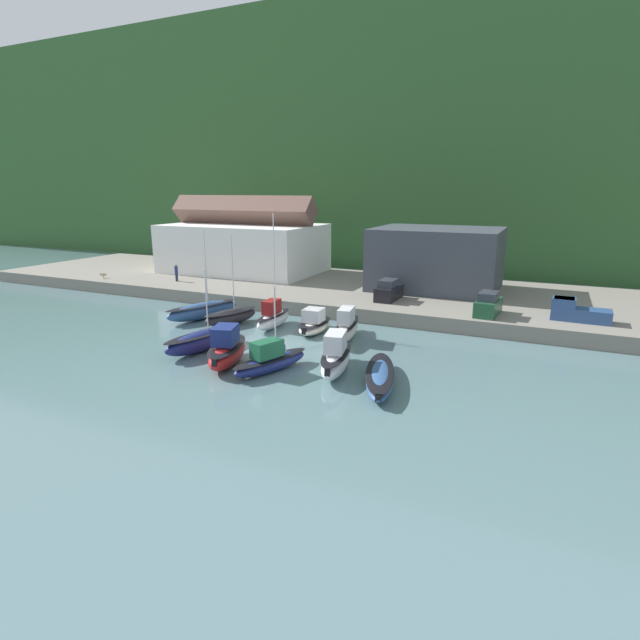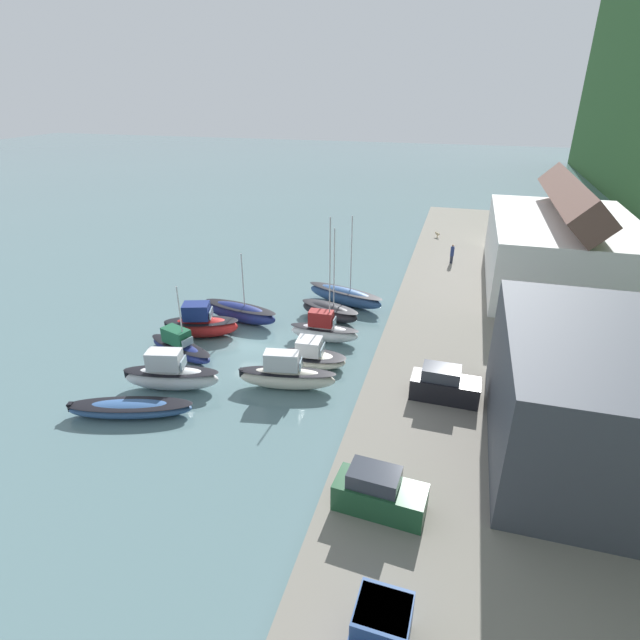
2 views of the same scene
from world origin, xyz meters
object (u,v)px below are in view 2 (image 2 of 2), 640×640
(moored_boat_8, at_px, (171,375))
(person_on_quay, at_px, (452,254))
(moored_boat_3, at_px, (312,356))
(moored_boat_7, at_px, (180,347))
(parked_car_0, at_px, (379,493))
(parked_car_1, at_px, (444,385))
(moored_boat_5, at_px, (240,312))
(moored_boat_9, at_px, (130,408))
(moored_boat_2, at_px, (324,330))
(moored_boat_0, at_px, (345,296))
(dog_on_quay, at_px, (437,234))
(moored_boat_6, at_px, (201,324))
(moored_boat_4, at_px, (286,375))
(moored_boat_1, at_px, (330,311))

(moored_boat_8, xyz_separation_m, person_on_quay, (-28.90, 17.57, 1.39))
(moored_boat_3, bearing_deg, moored_boat_7, -85.16)
(person_on_quay, bearing_deg, parked_car_0, -2.58)
(parked_car_1, bearing_deg, moored_boat_8, -82.43)
(moored_boat_5, distance_m, moored_boat_9, 14.98)
(moored_boat_2, xyz_separation_m, person_on_quay, (-19.07, 9.29, 1.49))
(moored_boat_0, relative_size, moored_boat_9, 1.06)
(moored_boat_0, bearing_deg, moored_boat_7, -17.80)
(person_on_quay, bearing_deg, dog_on_quay, -167.64)
(moored_boat_5, xyz_separation_m, moored_boat_9, (14.95, -0.95, -0.34))
(moored_boat_2, height_order, dog_on_quay, moored_boat_2)
(moored_boat_6, xyz_separation_m, parked_car_0, (16.03, 17.77, 1.20))
(moored_boat_8, relative_size, parked_car_1, 1.62)
(moored_boat_0, xyz_separation_m, moored_boat_7, (13.48, -9.97, -0.04))
(moored_boat_5, bearing_deg, parked_car_1, 73.44)
(moored_boat_0, xyz_separation_m, moored_boat_9, (21.24, -9.07, -0.34))
(moored_boat_4, bearing_deg, moored_boat_3, 156.51)
(parked_car_0, bearing_deg, moored_boat_1, -154.97)
(moored_boat_9, xyz_separation_m, parked_car_1, (-5.40, 19.16, 1.78))
(moored_boat_4, relative_size, dog_on_quay, 8.84)
(moored_boat_3, bearing_deg, moored_boat_4, -16.69)
(parked_car_1, bearing_deg, moored_boat_3, -109.63)
(moored_boat_3, relative_size, moored_boat_6, 0.81)
(moored_boat_6, distance_m, moored_boat_9, 11.39)
(moored_boat_0, distance_m, moored_boat_1, 3.71)
(moored_boat_6, distance_m, person_on_quay, 28.70)
(moored_boat_6, distance_m, parked_car_1, 21.02)
(moored_boat_1, distance_m, moored_boat_9, 19.53)
(moored_boat_6, bearing_deg, moored_boat_3, 60.34)
(moored_boat_6, xyz_separation_m, moored_boat_9, (11.33, 0.97, -0.57))
(person_on_quay, bearing_deg, moored_boat_0, -40.05)
(moored_boat_0, bearing_deg, moored_boat_1, 10.28)
(moored_boat_3, relative_size, moored_boat_4, 0.75)
(moored_boat_2, xyz_separation_m, moored_boat_4, (7.56, -0.62, 0.04))
(moored_boat_0, xyz_separation_m, moored_boat_4, (15.46, -0.52, 0.17))
(moored_boat_7, distance_m, dog_on_quay, 38.75)
(parked_car_1, bearing_deg, moored_boat_1, -137.23)
(moored_boat_8, relative_size, person_on_quay, 3.22)
(parked_car_0, height_order, dog_on_quay, parked_car_0)
(moored_boat_8, bearing_deg, moored_boat_5, 167.07)
(moored_boat_1, relative_size, person_on_quay, 3.96)
(moored_boat_1, bearing_deg, moored_boat_2, 26.85)
(dog_on_quay, bearing_deg, moored_boat_3, -143.76)
(moored_boat_6, relative_size, dog_on_quay, 8.21)
(moored_boat_1, bearing_deg, moored_boat_3, 24.03)
(moored_boat_5, relative_size, dog_on_quay, 9.67)
(moored_boat_0, distance_m, moored_boat_7, 16.76)
(moored_boat_4, distance_m, dog_on_quay, 37.52)
(moored_boat_1, height_order, parked_car_1, moored_boat_1)
(moored_boat_3, bearing_deg, moored_boat_1, -177.38)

